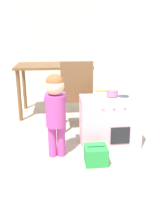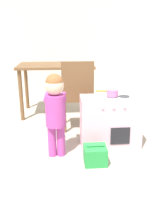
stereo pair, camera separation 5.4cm
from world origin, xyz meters
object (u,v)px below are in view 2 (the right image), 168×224
toy_basket (95,155)px  play_kitchen (110,121)px  child_figure (55,106)px  toy_pot (112,93)px  dining_table (56,72)px  dining_chair_near (77,94)px

toy_basket → play_kitchen: bearing=61.7°
play_kitchen → child_figure: child_figure is taller
play_kitchen → toy_pot: toy_pot is taller
play_kitchen → dining_table: (-0.62, 1.25, 0.38)m
toy_basket → dining_chair_near: 1.00m
toy_pot → play_kitchen: bearing=-177.8°
toy_basket → dining_chair_near: bearing=97.3°
toy_basket → dining_table: dining_table is taller
toy_pot → toy_basket: size_ratio=1.13×
play_kitchen → dining_chair_near: size_ratio=0.72×
child_figure → dining_table: size_ratio=0.77×
play_kitchen → dining_table: 1.44m
dining_table → dining_chair_near: size_ratio=1.24×
toy_pot → dining_table: size_ratio=0.22×
play_kitchen → dining_chair_near: 0.64m
toy_pot → dining_chair_near: bearing=124.6°
play_kitchen → dining_chair_near: bearing=123.6°
toy_basket → child_figure: bearing=152.2°
child_figure → dining_table: 1.46m
child_figure → dining_table: (-0.02, 1.45, 0.11)m
play_kitchen → toy_basket: size_ratio=3.00×
toy_pot → dining_table: (-0.63, 1.25, 0.04)m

